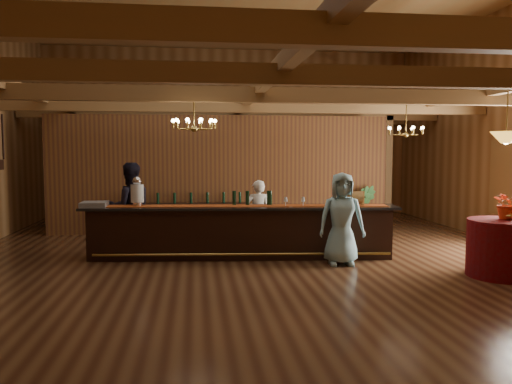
{
  "coord_description": "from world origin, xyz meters",
  "views": [
    {
      "loc": [
        -1.19,
        -9.74,
        2.19
      ],
      "look_at": [
        0.1,
        0.84,
        1.29
      ],
      "focal_mm": 35.0,
      "sensor_mm": 36.0,
      "label": 1
    }
  ],
  "objects": [
    {
      "name": "floor",
      "position": [
        0.0,
        0.0,
        0.0
      ],
      "size": [
        14.0,
        14.0,
        0.0
      ],
      "primitive_type": "plane",
      "color": "brown",
      "rests_on": "ground"
    },
    {
      "name": "wall_back",
      "position": [
        0.0,
        7.0,
        2.75
      ],
      "size": [
        12.0,
        0.1,
        5.5
      ],
      "primitive_type": "cube",
      "color": "olive",
      "rests_on": "floor"
    },
    {
      "name": "wall_front",
      "position": [
        0.0,
        -7.0,
        2.75
      ],
      "size": [
        12.0,
        0.1,
        5.5
      ],
      "primitive_type": "cube",
      "color": "olive",
      "rests_on": "floor"
    },
    {
      "name": "beam_grid",
      "position": [
        0.0,
        0.51,
        3.24
      ],
      "size": [
        11.9,
        13.9,
        0.39
      ],
      "color": "brown",
      "rests_on": "wall_left"
    },
    {
      "name": "support_posts",
      "position": [
        0.0,
        -0.5,
        1.6
      ],
      "size": [
        9.2,
        10.2,
        3.2
      ],
      "color": "brown",
      "rests_on": "floor"
    },
    {
      "name": "partition_wall",
      "position": [
        -0.5,
        3.5,
        1.55
      ],
      "size": [
        9.0,
        0.18,
        3.1
      ],
      "primitive_type": "cube",
      "color": "brown",
      "rests_on": "floor"
    },
    {
      "name": "window_right_back",
      "position": [
        5.95,
        1.0,
        1.55
      ],
      "size": [
        0.12,
        1.05,
        1.75
      ],
      "primitive_type": "cube",
      "color": "white",
      "rests_on": "wall_right"
    },
    {
      "name": "backroom_boxes",
      "position": [
        -0.29,
        5.5,
        0.53
      ],
      "size": [
        4.1,
        0.6,
        1.1
      ],
      "color": "black",
      "rests_on": "floor"
    },
    {
      "name": "tasting_bar",
      "position": [
        -0.29,
        0.23,
        0.54
      ],
      "size": [
        6.39,
        1.38,
        1.07
      ],
      "rotation": [
        0.0,
        0.0,
        -0.09
      ],
      "color": "black",
      "rests_on": "floor"
    },
    {
      "name": "beverage_dispenser",
      "position": [
        -2.36,
        0.48,
        1.34
      ],
      "size": [
        0.26,
        0.26,
        0.6
      ],
      "color": "silver",
      "rests_on": "tasting_bar"
    },
    {
      "name": "glass_rack_tray",
      "position": [
        -3.2,
        0.45,
        1.11
      ],
      "size": [
        0.5,
        0.5,
        0.1
      ],
      "primitive_type": "cube",
      "color": "gray",
      "rests_on": "tasting_bar"
    },
    {
      "name": "raffle_drum",
      "position": [
        2.03,
        -0.03,
        1.23
      ],
      "size": [
        0.34,
        0.24,
        0.3
      ],
      "color": "olive",
      "rests_on": "tasting_bar"
    },
    {
      "name": "bar_bottle_0",
      "position": [
        -0.41,
        0.37,
        1.21
      ],
      "size": [
        0.07,
        0.07,
        0.3
      ],
      "primitive_type": "cylinder",
      "color": "black",
      "rests_on": "tasting_bar"
    },
    {
      "name": "bar_bottle_1",
      "position": [
        -0.14,
        0.34,
        1.21
      ],
      "size": [
        0.07,
        0.07,
        0.3
      ],
      "primitive_type": "cylinder",
      "color": "black",
      "rests_on": "tasting_bar"
    },
    {
      "name": "bar_bottle_2",
      "position": [
        0.3,
        0.3,
        1.21
      ],
      "size": [
        0.07,
        0.07,
        0.3
      ],
      "primitive_type": "cylinder",
      "color": "black",
      "rests_on": "tasting_bar"
    },
    {
      "name": "bar_bottle_3",
      "position": [
        0.33,
        0.3,
        1.21
      ],
      "size": [
        0.07,
        0.07,
        0.3
      ],
      "primitive_type": "cylinder",
      "color": "black",
      "rests_on": "tasting_bar"
    },
    {
      "name": "backbar_shelf",
      "position": [
        -1.3,
        3.1,
        0.41
      ],
      "size": [
        2.94,
        0.63,
        0.82
      ],
      "primitive_type": "cube",
      "rotation": [
        0.0,
        0.0,
        -0.06
      ],
      "color": "black",
      "rests_on": "floor"
    },
    {
      "name": "round_table",
      "position": [
        4.05,
        -1.82,
        0.49
      ],
      "size": [
        1.14,
        1.14,
        0.99
      ],
      "primitive_type": "cylinder",
      "color": "#470F13",
      "rests_on": "floor"
    },
    {
      "name": "chandelier_left",
      "position": [
        -1.2,
        -0.47,
        2.67
      ],
      "size": [
        0.8,
        0.8,
        0.69
      ],
      "color": "#B09344",
      "rests_on": "beam_grid"
    },
    {
      "name": "chandelier_right",
      "position": [
        3.52,
        1.03,
        2.62
      ],
      "size": [
        0.8,
        0.8,
        0.73
      ],
      "color": "#B09344",
      "rests_on": "beam_grid"
    },
    {
      "name": "pendant_lamp",
      "position": [
        4.05,
        -1.82,
        2.4
      ],
      "size": [
        0.52,
        0.52,
        0.9
      ],
      "color": "#B09344",
      "rests_on": "beam_grid"
    },
    {
      "name": "bartender",
      "position": [
        0.18,
        1.09,
        0.77
      ],
      "size": [
        0.57,
        0.38,
        1.53
      ],
      "primitive_type": "imported",
      "rotation": [
        0.0,
        0.0,
        3.17
      ],
      "color": "white",
      "rests_on": "floor"
    },
    {
      "name": "staff_second",
      "position": [
        -2.58,
        1.03,
        0.96
      ],
      "size": [
        1.11,
        0.97,
        1.92
      ],
      "primitive_type": "imported",
      "rotation": [
        0.0,
        0.0,
        3.44
      ],
      "color": "black",
      "rests_on": "floor"
    },
    {
      "name": "guest",
      "position": [
        1.57,
        -0.61,
        0.88
      ],
      "size": [
        0.92,
        0.66,
        1.76
      ],
      "primitive_type": "imported",
      "rotation": [
        0.0,
        0.0,
        -0.11
      ],
      "color": "#8ABDC9",
      "rests_on": "floor"
    },
    {
      "name": "floor_plant",
      "position": [
        3.36,
        3.37,
        0.61
      ],
      "size": [
        0.77,
        0.67,
        1.23
      ],
      "primitive_type": "imported",
      "rotation": [
        0.0,
        0.0,
        -0.21
      ],
      "color": "#336A33",
      "rests_on": "floor"
    },
    {
      "name": "table_flowers",
      "position": [
        4.19,
        -1.75,
        1.27
      ],
      "size": [
        0.53,
        0.47,
        0.56
      ],
      "primitive_type": "imported",
      "rotation": [
        0.0,
        0.0,
        0.06
      ],
      "color": "#D6461B",
      "rests_on": "round_table"
    },
    {
      "name": "table_vase",
      "position": [
        4.16,
        -1.87,
        1.12
      ],
      "size": [
        0.16,
        0.16,
        0.27
      ],
      "primitive_type": "imported",
      "rotation": [
        0.0,
        0.0,
        -0.23
      ],
      "color": "#B09344",
      "rests_on": "round_table"
    }
  ]
}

